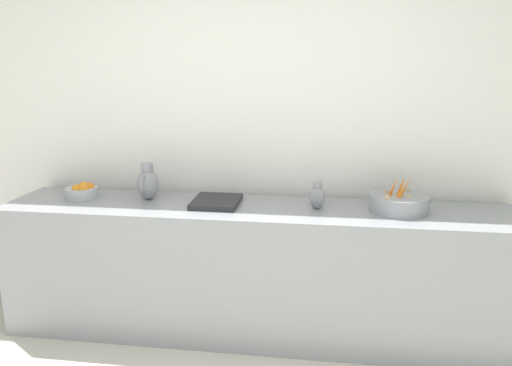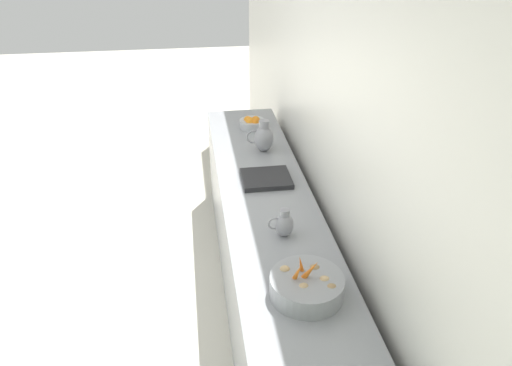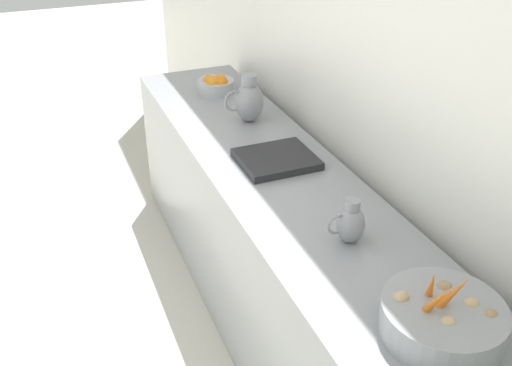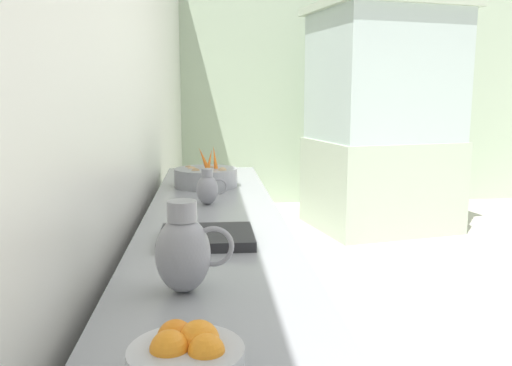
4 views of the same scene
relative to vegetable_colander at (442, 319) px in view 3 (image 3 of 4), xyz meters
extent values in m
cube|color=white|center=(-0.38, -0.39, 0.56)|extent=(0.10, 8.50, 3.00)
cube|color=gray|center=(0.04, -0.89, -0.50)|extent=(0.61, 3.36, 0.89)
cylinder|color=gray|center=(0.00, 0.00, 0.00)|extent=(0.36, 0.36, 0.11)
torus|color=gray|center=(0.00, 0.00, -0.05)|extent=(0.21, 0.21, 0.01)
cone|color=orange|center=(-0.01, 0.01, 0.10)|extent=(0.10, 0.09, 0.15)
cone|color=orange|center=(0.05, 0.02, 0.10)|extent=(0.05, 0.10, 0.16)
cone|color=orange|center=(0.02, -0.04, 0.09)|extent=(0.07, 0.08, 0.15)
ellipsoid|color=#9E7F56|center=(-0.06, -0.07, 0.04)|extent=(0.05, 0.04, 0.04)
ellipsoid|color=tan|center=(0.09, -0.08, 0.05)|extent=(0.05, 0.04, 0.04)
ellipsoid|color=tan|center=(0.03, 0.05, 0.04)|extent=(0.05, 0.04, 0.04)
ellipsoid|color=#9E7F56|center=(-0.10, 0.07, 0.04)|extent=(0.05, 0.04, 0.04)
ellipsoid|color=tan|center=(-0.08, 0.02, 0.04)|extent=(0.05, 0.04, 0.04)
cylinder|color=#ADAFB5|center=(-0.02, -2.13, -0.02)|extent=(0.22, 0.22, 0.07)
sphere|color=orange|center=(0.00, -2.10, 0.01)|extent=(0.08, 0.08, 0.08)
sphere|color=orange|center=(-0.05, -2.13, 0.01)|extent=(0.07, 0.07, 0.07)
sphere|color=orange|center=(0.01, -2.14, 0.01)|extent=(0.07, 0.07, 0.07)
sphere|color=orange|center=(-0.05, -2.08, 0.01)|extent=(0.07, 0.07, 0.07)
ellipsoid|color=gray|center=(-0.05, -1.66, 0.05)|extent=(0.15, 0.15, 0.21)
cylinder|color=gray|center=(-0.05, -1.66, 0.17)|extent=(0.08, 0.08, 0.06)
torus|color=gray|center=(0.03, -1.66, 0.07)|extent=(0.11, 0.01, 0.11)
ellipsoid|color=gray|center=(0.01, -0.51, 0.02)|extent=(0.10, 0.10, 0.15)
cylinder|color=gray|center=(0.01, -0.51, 0.10)|extent=(0.06, 0.06, 0.04)
torus|color=gray|center=(0.07, -0.51, 0.03)|extent=(0.08, 0.01, 0.08)
cube|color=#232326|center=(0.01, -1.17, -0.04)|extent=(0.34, 0.30, 0.04)
camera|label=1|loc=(3.04, -0.47, 0.85)|focal=34.29mm
camera|label=2|loc=(0.50, 1.77, 1.59)|focal=34.16mm
camera|label=3|loc=(0.98, 0.96, 1.18)|focal=40.41mm
camera|label=4|loc=(0.03, -3.05, 0.48)|focal=37.20mm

